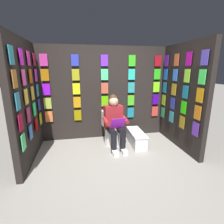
# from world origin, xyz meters

# --- Properties ---
(ground_plane) EXTENTS (30.00, 30.00, 0.00)m
(ground_plane) POSITION_xyz_m (0.00, 0.00, 0.00)
(ground_plane) COLOR gray
(display_wall_back) EXTENTS (3.19, 0.14, 2.27)m
(display_wall_back) POSITION_xyz_m (-0.00, -1.68, 1.14)
(display_wall_back) COLOR black
(display_wall_back) RESTS_ON ground
(display_wall_left) EXTENTS (0.14, 1.64, 2.27)m
(display_wall_left) POSITION_xyz_m (-1.59, -0.82, 1.14)
(display_wall_left) COLOR black
(display_wall_left) RESTS_ON ground
(display_wall_right) EXTENTS (0.14, 1.64, 2.27)m
(display_wall_right) POSITION_xyz_m (1.59, -0.82, 1.14)
(display_wall_right) COLOR black
(display_wall_right) RESTS_ON ground
(toilet) EXTENTS (0.43, 0.57, 0.77)m
(toilet) POSITION_xyz_m (-0.10, -1.20, 0.33)
(toilet) COLOR white
(toilet) RESTS_ON ground
(person_reading) EXTENTS (0.55, 0.71, 1.19)m
(person_reading) POSITION_xyz_m (-0.12, -0.98, 0.60)
(person_reading) COLOR maroon
(person_reading) RESTS_ON ground
(comic_longbox_near) EXTENTS (0.32, 0.79, 0.32)m
(comic_longbox_near) POSITION_xyz_m (-0.65, -1.02, 0.16)
(comic_longbox_near) COLOR silver
(comic_longbox_near) RESTS_ON ground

